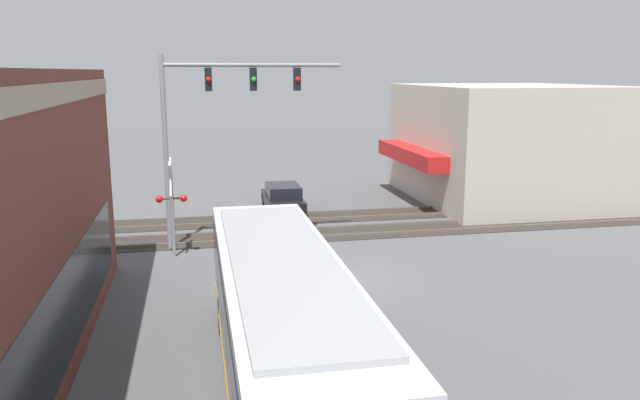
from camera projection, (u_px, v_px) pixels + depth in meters
name	position (u px, v px, depth m)	size (l,w,h in m)	color
ground_plane	(334.00, 279.00, 21.58)	(120.00, 120.00, 0.00)	#565659
shop_building	(504.00, 143.00, 34.80)	(11.73, 11.04, 6.31)	beige
city_bus	(283.00, 320.00, 13.49)	(11.76, 2.59, 3.18)	silver
traffic_signal_gantry	(216.00, 107.00, 24.49)	(0.42, 7.09, 7.69)	gray
crossing_signal	(172.00, 199.00, 23.71)	(1.41, 1.18, 3.81)	gray
rail_track_near	(304.00, 234.00, 27.34)	(2.60, 60.00, 0.15)	#332D28
rail_track_far	(293.00, 218.00, 30.41)	(2.60, 60.00, 0.15)	#332D28
parked_car_black	(283.00, 198.00, 32.13)	(4.27, 1.82, 1.36)	black
pedestrian_near_bus	(361.00, 327.00, 15.13)	(0.34, 0.34, 1.86)	#2D3351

